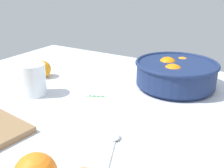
{
  "coord_description": "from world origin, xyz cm",
  "views": [
    {
      "loc": [
        35.4,
        -65.76,
        35.9
      ],
      "look_at": [
        -2.62,
        -2.27,
        6.66
      ],
      "focal_mm": 43.83,
      "sensor_mm": 36.0,
      "label": 1
    }
  ],
  "objects_px": {
    "second_glass": "(34,81)",
    "spoon": "(113,148)",
    "loose_orange_1": "(42,69)",
    "fruit_bowl": "(176,73)"
  },
  "relations": [
    {
      "from": "fruit_bowl",
      "to": "spoon",
      "type": "xyz_separation_m",
      "value": [
        0.0,
        -0.43,
        -0.05
      ]
    },
    {
      "from": "fruit_bowl",
      "to": "second_glass",
      "type": "xyz_separation_m",
      "value": [
        -0.37,
        -0.3,
        -0.01
      ]
    },
    {
      "from": "second_glass",
      "to": "loose_orange_1",
      "type": "relative_size",
      "value": 1.6
    },
    {
      "from": "second_glass",
      "to": "loose_orange_1",
      "type": "height_order",
      "value": "second_glass"
    },
    {
      "from": "fruit_bowl",
      "to": "second_glass",
      "type": "bearing_deg",
      "value": -141.13
    },
    {
      "from": "loose_orange_1",
      "to": "spoon",
      "type": "bearing_deg",
      "value": -29.76
    },
    {
      "from": "second_glass",
      "to": "spoon",
      "type": "distance_m",
      "value": 0.4
    },
    {
      "from": "loose_orange_1",
      "to": "second_glass",
      "type": "bearing_deg",
      "value": -54.98
    },
    {
      "from": "fruit_bowl",
      "to": "loose_orange_1",
      "type": "distance_m",
      "value": 0.49
    },
    {
      "from": "spoon",
      "to": "fruit_bowl",
      "type": "bearing_deg",
      "value": 90.61
    }
  ]
}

